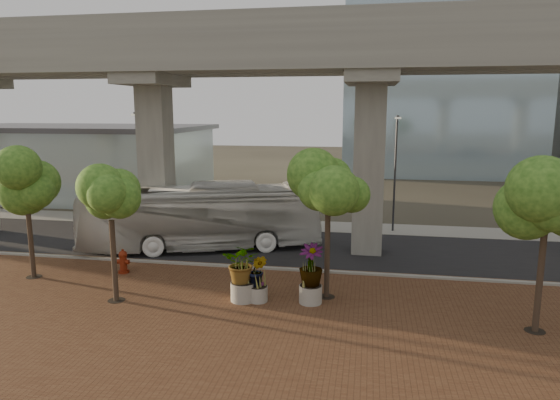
# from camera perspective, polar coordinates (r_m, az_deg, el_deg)

# --- Properties ---
(ground) EXTENTS (160.00, 160.00, 0.00)m
(ground) POSITION_cam_1_polar(r_m,az_deg,el_deg) (26.66, -3.31, -6.52)
(ground) COLOR #343126
(ground) RESTS_ON ground
(brick_plaza) EXTENTS (70.00, 13.00, 0.06)m
(brick_plaza) POSITION_cam_1_polar(r_m,az_deg,el_deg) (19.42, -8.92, -13.13)
(brick_plaza) COLOR brown
(brick_plaza) RESTS_ON ground
(asphalt_road) EXTENTS (90.00, 8.00, 0.04)m
(asphalt_road) POSITION_cam_1_polar(r_m,az_deg,el_deg) (28.52, -2.38, -5.34)
(asphalt_road) COLOR black
(asphalt_road) RESTS_ON ground
(curb_strip) EXTENTS (70.00, 0.25, 0.16)m
(curb_strip) POSITION_cam_1_polar(r_m,az_deg,el_deg) (24.78, -4.39, -7.66)
(curb_strip) COLOR gray
(curb_strip) RESTS_ON ground
(far_sidewalk) EXTENTS (90.00, 3.00, 0.06)m
(far_sidewalk) POSITION_cam_1_polar(r_m,az_deg,el_deg) (33.74, -0.37, -2.84)
(far_sidewalk) COLOR gray
(far_sidewalk) RESTS_ON ground
(transit_viaduct) EXTENTS (72.00, 5.60, 12.40)m
(transit_viaduct) POSITION_cam_1_polar(r_m,az_deg,el_deg) (27.46, -2.50, 9.42)
(transit_viaduct) COLOR gray
(transit_viaduct) RESTS_ON ground
(station_pavilion) EXTENTS (23.00, 13.00, 6.30)m
(station_pavilion) POSITION_cam_1_polar(r_m,az_deg,el_deg) (48.58, -22.34, 4.24)
(station_pavilion) COLOR silver
(station_pavilion) RESTS_ON ground
(transit_bus) EXTENTS (13.37, 7.02, 3.64)m
(transit_bus) POSITION_cam_1_polar(r_m,az_deg,el_deg) (28.04, -8.97, -1.94)
(transit_bus) COLOR silver
(transit_bus) RESTS_ON ground
(fire_hydrant) EXTENTS (0.57, 0.52, 1.15)m
(fire_hydrant) POSITION_cam_1_polar(r_m,az_deg,el_deg) (24.94, -17.48, -6.72)
(fire_hydrant) COLOR maroon
(fire_hydrant) RESTS_ON ground
(planter_front) EXTENTS (2.20, 2.20, 2.42)m
(planter_front) POSITION_cam_1_polar(r_m,az_deg,el_deg) (20.24, -4.32, -7.52)
(planter_front) COLOR #ABA79B
(planter_front) RESTS_ON ground
(planter_right) EXTENTS (2.27, 2.27, 2.42)m
(planter_right) POSITION_cam_1_polar(r_m,az_deg,el_deg) (20.01, 3.54, -7.73)
(planter_right) COLOR #A7A197
(planter_right) RESTS_ON ground
(planter_left) EXTENTS (1.77, 1.77, 1.94)m
(planter_left) POSITION_cam_1_polar(r_m,az_deg,el_deg) (20.25, -2.56, -8.34)
(planter_left) COLOR #AEA79D
(planter_left) RESTS_ON ground
(street_tree_far_west) EXTENTS (3.53, 3.53, 6.19)m
(street_tree_far_west) POSITION_cam_1_polar(r_m,az_deg,el_deg) (25.09, -27.12, 2.10)
(street_tree_far_west) COLOR #453427
(street_tree_far_west) RESTS_ON ground
(street_tree_near_west) EXTENTS (3.18, 3.18, 5.73)m
(street_tree_near_west) POSITION_cam_1_polar(r_m,az_deg,el_deg) (20.63, -18.85, 0.28)
(street_tree_near_west) COLOR #453427
(street_tree_near_west) RESTS_ON ground
(street_tree_near_east) EXTENTS (3.41, 3.41, 6.40)m
(street_tree_near_east) POSITION_cam_1_polar(r_m,az_deg,el_deg) (19.92, 5.56, 2.10)
(street_tree_near_east) COLOR #453427
(street_tree_near_east) RESTS_ON ground
(street_tree_far_east) EXTENTS (3.69, 3.69, 6.49)m
(street_tree_far_east) POSITION_cam_1_polar(r_m,az_deg,el_deg) (18.88, 28.29, 0.32)
(street_tree_far_east) COLOR #453427
(street_tree_far_east) RESTS_ON ground
(streetlamp_west) EXTENTS (0.37, 1.09, 7.51)m
(streetlamp_west) POSITION_cam_1_polar(r_m,az_deg,el_deg) (33.67, -15.43, 4.28)
(streetlamp_west) COLOR #2E2D33
(streetlamp_west) RESTS_ON ground
(streetlamp_east) EXTENTS (0.36, 1.06, 7.32)m
(streetlamp_east) POSITION_cam_1_polar(r_m,az_deg,el_deg) (31.99, 13.05, 3.89)
(streetlamp_east) COLOR #323338
(streetlamp_east) RESTS_ON ground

